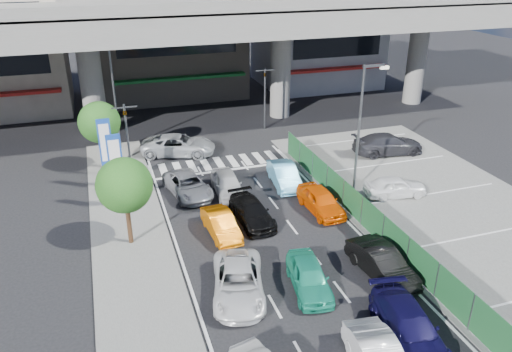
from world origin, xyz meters
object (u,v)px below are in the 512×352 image
object	(u,v)px
traffic_cone	(340,184)
taxi_teal_mid	(309,277)
minivan_navy_back	(409,327)
kei_truck_front_right	(284,175)
parked_sedan_dgrey	(388,144)
street_lamp_right	(362,119)
street_lamp_left	(116,88)
tree_near	(124,186)
signboard_far	(106,144)
signboard_near	(116,162)
traffic_light_right	(265,83)
wagon_silver_front_left	(188,185)
sedan_white_mid_left	(238,282)
taxi_orange_right	(321,201)
hatch_black_mid_right	(382,263)
sedan_white_front_mid	(227,184)
traffic_light_left	(126,124)
taxi_orange_left	(221,224)
tree_far	(99,122)
sedan_black_mid	(252,212)
parked_sedan_white	(395,186)
crossing_wagon_silver	(178,145)

from	to	relation	value
traffic_cone	taxi_teal_mid	bearing A→B (deg)	-124.20
minivan_navy_back	kei_truck_front_right	distance (m)	14.69
minivan_navy_back	parked_sedan_dgrey	size ratio (longest dim) A/B	0.91
street_lamp_right	taxi_teal_mid	distance (m)	11.56
street_lamp_left	tree_near	xyz separation A→B (m)	(-0.67, -14.00, -1.38)
street_lamp_right	signboard_far	distance (m)	15.69
signboard_near	traffic_light_right	bearing A→B (deg)	40.91
taxi_teal_mid	wagon_silver_front_left	bearing A→B (deg)	116.12
sedan_white_mid_left	tree_near	bearing A→B (deg)	140.16
traffic_light_right	taxi_orange_right	bearing A→B (deg)	-96.29
hatch_black_mid_right	sedan_white_front_mid	bearing A→B (deg)	108.25
traffic_light_left	minivan_navy_back	bearing A→B (deg)	-64.51
taxi_teal_mid	taxi_orange_left	xyz separation A→B (m)	(-2.58, 5.80, -0.05)
tree_near	sedan_white_mid_left	xyz separation A→B (m)	(4.15, -5.72, -2.72)
taxi_orange_right	traffic_cone	distance (m)	3.20
signboard_far	traffic_cone	distance (m)	14.78
traffic_light_right	tree_far	bearing A→B (deg)	-161.31
taxi_teal_mid	parked_sedan_dgrey	distance (m)	17.75
sedan_white_mid_left	sedan_black_mid	size ratio (longest dim) A/B	1.14
signboard_far	parked_sedan_white	bearing A→B (deg)	-21.43
signboard_near	taxi_orange_left	bearing A→B (deg)	-42.65
taxi_teal_mid	minivan_navy_back	bearing A→B (deg)	-51.46
signboard_near	minivan_navy_back	xyz separation A→B (m)	(9.84, -14.53, -2.37)
crossing_wagon_silver	parked_sedan_white	distance (m)	15.90
minivan_navy_back	taxi_orange_left	world-z (taller)	minivan_navy_back
parked_sedan_dgrey	traffic_light_left	bearing A→B (deg)	92.84
signboard_far	tree_near	bearing A→B (deg)	-85.10
street_lamp_right	wagon_silver_front_left	bearing A→B (deg)	164.95
taxi_teal_mid	crossing_wagon_silver	world-z (taller)	crossing_wagon_silver
street_lamp_right	wagon_silver_front_left	xyz separation A→B (m)	(-10.24, 2.75, -4.15)
tree_far	taxi_teal_mid	xyz separation A→B (m)	(8.08, -16.82, -2.72)
street_lamp_left	signboard_far	distance (m)	7.32
tree_near	sedan_white_front_mid	world-z (taller)	tree_near
minivan_navy_back	parked_sedan_white	size ratio (longest dim) A/B	1.26
crossing_wagon_silver	minivan_navy_back	bearing A→B (deg)	-149.20
sedan_white_mid_left	parked_sedan_dgrey	bearing A→B (deg)	53.52
street_lamp_right	tree_near	size ratio (longest dim) A/B	1.67
taxi_orange_left	wagon_silver_front_left	bearing A→B (deg)	94.50
sedan_white_mid_left	taxi_orange_left	world-z (taller)	sedan_white_mid_left
traffic_light_left	crossing_wagon_silver	xyz separation A→B (m)	(3.74, 3.48, -3.18)
traffic_light_left	sedan_black_mid	distance (m)	10.25
street_lamp_left	taxi_orange_right	bearing A→B (deg)	-53.52
signboard_far	sedan_black_mid	bearing A→B (deg)	-42.64
wagon_silver_front_left	traffic_cone	world-z (taller)	wagon_silver_front_left
sedan_white_mid_left	traffic_cone	distance (m)	12.15
traffic_cone	minivan_navy_back	bearing A→B (deg)	-105.40
traffic_cone	taxi_orange_right	bearing A→B (deg)	-136.81
signboard_far	taxi_orange_left	size ratio (longest dim) A/B	1.27
kei_truck_front_right	taxi_orange_left	bearing A→B (deg)	-132.94
minivan_navy_back	parked_sedan_white	world-z (taller)	minivan_navy_back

